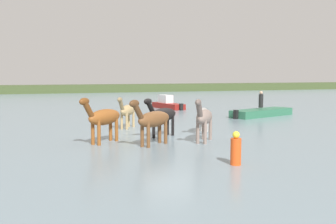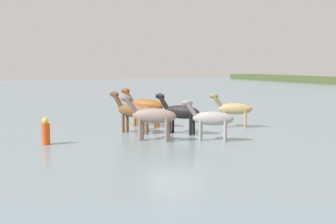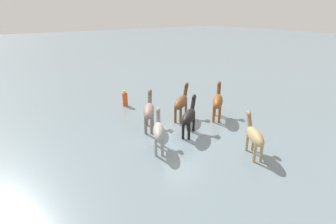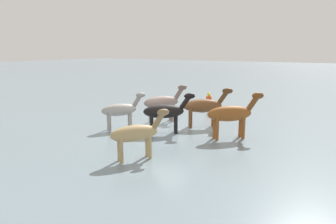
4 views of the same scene
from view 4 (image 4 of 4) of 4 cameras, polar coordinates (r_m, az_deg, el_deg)
The scene contains 8 objects.
ground_plane at distance 15.11m, azimuth -0.73°, elevation -3.47°, with size 161.31×161.31×0.00m, color gray.
horse_rear_stallion at distance 16.67m, azimuth -0.96°, elevation 1.86°, with size 1.83×2.32×2.00m.
horse_dark_mare at distance 14.39m, azimuth -0.46°, elevation 0.09°, with size 2.21×1.80×1.93m.
horse_mid_herd at distance 15.34m, azimuth -8.84°, elevation 0.41°, with size 1.57×2.12×1.80m.
horse_lead at distance 15.65m, azimuth 6.80°, elevation 1.15°, with size 2.34×1.84×2.01m.
horse_dun_straggler at distance 13.85m, azimuth 11.85°, elevation -0.31°, with size 2.25×2.09×2.07m.
horse_gray_outer at distance 11.06m, azimuth -5.93°, elevation -3.99°, with size 1.58×2.12×1.80m.
buoy_channel_marker at distance 20.31m, azimuth 7.66°, elevation 1.89°, with size 0.36×0.36×1.14m.
Camera 4 is at (-7.63, 12.41, 4.01)m, focal length 32.45 mm.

